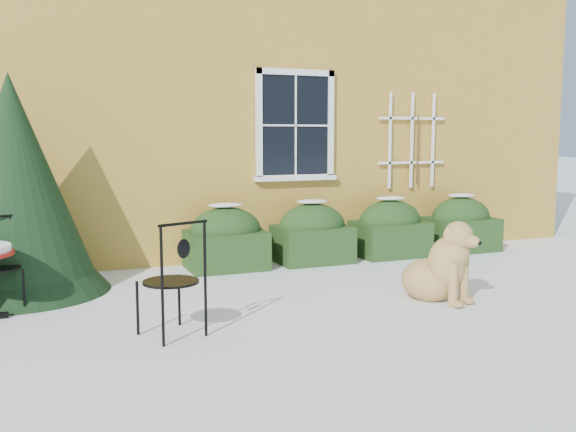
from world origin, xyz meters
name	(u,v)px	position (x,y,z in m)	size (l,w,h in m)	color
ground	(324,313)	(0.00, 0.00, 0.00)	(80.00, 80.00, 0.00)	white
house	(175,65)	(0.00, 7.00, 3.22)	(12.40, 8.40, 6.40)	gold
hedge_row	(352,232)	(1.65, 2.55, 0.40)	(4.95, 0.80, 0.91)	#183213
evergreen_shrub	(15,206)	(-2.94, 2.16, 1.02)	(2.10, 2.10, 2.54)	black
patio_chair_near	(174,279)	(-1.59, -0.18, 0.54)	(0.61, 0.61, 1.08)	black
dog	(441,268)	(1.41, -0.04, 0.38)	(0.79, 1.04, 0.94)	tan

